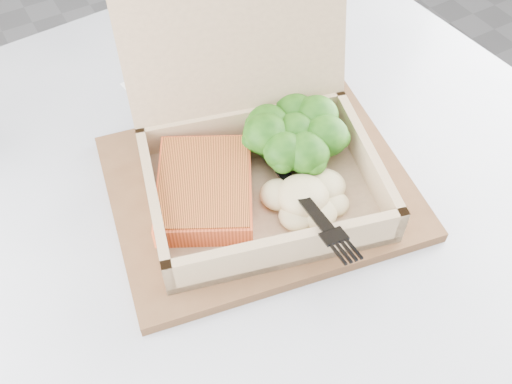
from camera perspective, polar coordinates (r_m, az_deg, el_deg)
cafe_table at (r=0.79m, az=-0.71°, el=-9.76°), size 0.91×0.91×0.75m
serving_tray at (r=0.64m, az=0.35°, el=0.54°), size 0.37×0.32×0.01m
takeout_container at (r=0.60m, az=-0.23°, el=5.69°), size 0.30×0.29×0.22m
salmon_fillet at (r=0.60m, az=-5.13°, el=0.34°), size 0.15×0.16×0.03m
broccoli_pile at (r=0.64m, az=3.97°, el=5.42°), size 0.12×0.12×0.04m
mashed_potatoes at (r=0.59m, az=4.71°, el=-0.36°), size 0.09×0.08×0.03m
plastic_fork at (r=0.58m, az=3.85°, el=0.87°), size 0.04×0.16×0.03m
receipt at (r=0.75m, az=-7.95°, el=8.91°), size 0.10×0.16×0.00m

